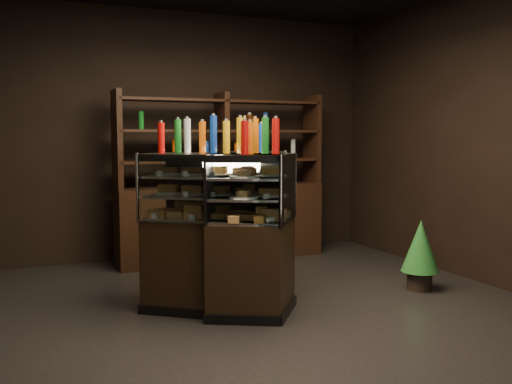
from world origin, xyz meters
TOP-DOWN VIEW (x-y plane):
  - ground at (0.00, 0.00)m, footprint 5.00×5.00m
  - room_shell at (0.00, 0.00)m, footprint 5.02×5.02m
  - display_case at (-0.11, 0.22)m, footprint 1.55×1.39m
  - food_display at (-0.11, 0.21)m, footprint 1.17×1.10m
  - bottles_top at (-0.11, 0.22)m, footprint 1.00×0.96m
  - potted_conifer at (1.74, 0.03)m, footprint 0.36×0.36m
  - back_shelving at (0.42, 2.05)m, footprint 2.53×0.48m

SIDE VIEW (x-z plane):
  - ground at x=0.00m, z-range 0.00..0.00m
  - potted_conifer at x=1.74m, z-range 0.06..0.83m
  - display_case at x=-0.11m, z-range -0.22..1.13m
  - back_shelving at x=0.42m, z-range -0.40..1.60m
  - food_display at x=-0.11m, z-range 0.82..1.24m
  - bottles_top at x=-0.11m, z-range 1.34..1.64m
  - room_shell at x=0.00m, z-range 0.44..3.45m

